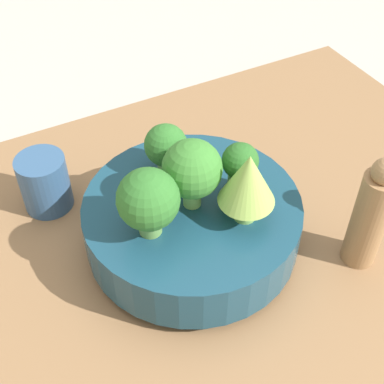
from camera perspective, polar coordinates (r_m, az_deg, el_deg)
The scene contains 10 objects.
ground_plane at distance 0.74m, azimuth 0.62°, elevation -8.60°, with size 6.00×6.00×0.00m, color #ADA89E.
table at distance 0.72m, azimuth 0.63°, elevation -7.61°, with size 0.98×0.70×0.04m.
bowl at distance 0.68m, azimuth 0.00°, elevation -3.25°, with size 0.27×0.27×0.08m.
broccoli_floret_center at distance 0.62m, azimuth 0.00°, elevation 2.36°, with size 0.07×0.07×0.09m.
broccoli_floret_left at distance 0.59m, azimuth -4.78°, elevation -0.78°, with size 0.07×0.07×0.09m.
romanesco_piece_near at distance 0.60m, azimuth 5.99°, elevation 1.19°, with size 0.07×0.07×0.10m.
broccoli_floret_back at distance 0.67m, azimuth -3.05°, elevation 4.81°, with size 0.06×0.06×0.07m.
broccoli_floret_right at distance 0.65m, azimuth 5.13°, elevation 2.90°, with size 0.05×0.05×0.07m.
cup at distance 0.76m, azimuth -15.44°, elevation 0.97°, with size 0.07×0.07×0.08m.
pepper_mill at distance 0.68m, azimuth 18.54°, elevation -2.36°, with size 0.04×0.04×0.17m.
Camera 1 is at (-0.21, -0.39, 0.59)m, focal length 50.00 mm.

